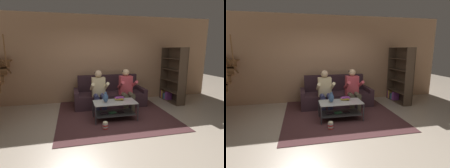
{
  "view_description": "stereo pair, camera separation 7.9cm",
  "coord_description": "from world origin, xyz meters",
  "views": [
    {
      "loc": [
        -0.94,
        -3.55,
        1.81
      ],
      "look_at": [
        0.11,
        0.99,
        0.86
      ],
      "focal_mm": 28.0,
      "sensor_mm": 36.0,
      "label": 1
    },
    {
      "loc": [
        -0.86,
        -3.56,
        1.81
      ],
      "look_at": [
        0.11,
        0.99,
        0.86
      ],
      "focal_mm": 28.0,
      "sensor_mm": 36.0,
      "label": 2
    }
  ],
  "objects": [
    {
      "name": "ground",
      "position": [
        0.0,
        0.0,
        0.0
      ],
      "size": [
        16.8,
        16.8,
        0.0
      ],
      "primitive_type": "plane",
      "color": "#BBAA95"
    },
    {
      "name": "back_partition",
      "position": [
        0.0,
        2.46,
        1.45
      ],
      "size": [
        8.4,
        0.12,
        2.9
      ],
      "primitive_type": "cube",
      "color": "tan",
      "rests_on": "ground"
    },
    {
      "name": "couch",
      "position": [
        0.22,
        1.83,
        0.3
      ],
      "size": [
        2.25,
        0.87,
        0.95
      ],
      "color": "#3B252D",
      "rests_on": "ground"
    },
    {
      "name": "person_seated_left",
      "position": [
        -0.2,
        1.31,
        0.65
      ],
      "size": [
        0.5,
        0.58,
        1.2
      ],
      "color": "navy",
      "rests_on": "ground"
    },
    {
      "name": "person_seated_right",
      "position": [
        0.63,
        1.31,
        0.66
      ],
      "size": [
        0.5,
        0.58,
        1.21
      ],
      "color": "brown",
      "rests_on": "ground"
    },
    {
      "name": "coffee_table",
      "position": [
        0.09,
        0.62,
        0.31
      ],
      "size": [
        1.09,
        0.55,
        0.47
      ],
      "color": "#BCBFBC",
      "rests_on": "ground"
    },
    {
      "name": "area_rug",
      "position": [
        0.16,
        1.1,
        0.01
      ],
      "size": [
        3.04,
        3.15,
        0.01
      ],
      "color": "#4E2C2D",
      "rests_on": "ground"
    },
    {
      "name": "vase",
      "position": [
        -0.14,
        0.63,
        0.59
      ],
      "size": [
        0.13,
        0.13,
        0.26
      ],
      "color": "#395989",
      "rests_on": "coffee_table"
    },
    {
      "name": "book_stack",
      "position": [
        0.25,
        0.74,
        0.51
      ],
      "size": [
        0.25,
        0.19,
        0.08
      ],
      "color": "olive",
      "rests_on": "coffee_table"
    },
    {
      "name": "bookshelf",
      "position": [
        2.45,
        1.77,
        0.79
      ],
      "size": [
        0.35,
        1.08,
        1.85
      ],
      "color": "#4D3B2C",
      "rests_on": "ground"
    },
    {
      "name": "popcorn_tub",
      "position": [
        -0.25,
        0.11,
        0.09
      ],
      "size": [
        0.13,
        0.13,
        0.18
      ],
      "color": "red",
      "rests_on": "ground"
    }
  ]
}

